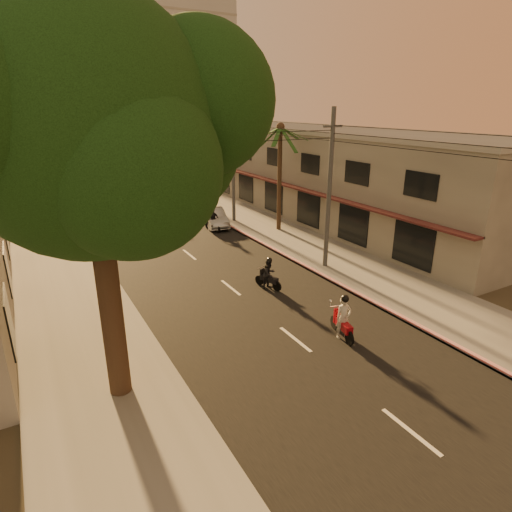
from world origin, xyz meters
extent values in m
plane|color=#383023|center=(0.00, 0.00, 0.00)|extent=(160.00, 160.00, 0.00)
cube|color=black|center=(0.00, 20.00, 0.01)|extent=(10.00, 140.00, 0.02)
cube|color=slate|center=(7.50, 20.00, 0.06)|extent=(5.00, 140.00, 0.12)
cube|color=slate|center=(-7.50, 20.00, 0.06)|extent=(5.00, 140.00, 0.12)
cube|color=red|center=(5.10, 15.00, 0.10)|extent=(0.20, 60.00, 0.20)
cube|color=gray|center=(14.00, 18.00, 3.50)|extent=(8.00, 34.00, 7.00)
cube|color=#A39C93|center=(14.00, 18.00, 7.15)|extent=(8.20, 34.20, 0.30)
cube|color=#451B1C|center=(9.70, 18.00, 3.10)|extent=(0.80, 34.00, 0.12)
cube|color=#B7B5B2|center=(16.00, 56.00, 14.00)|extent=(12.00, 12.00, 28.00)
cylinder|color=black|center=(-7.00, 2.00, 3.00)|extent=(0.70, 0.70, 6.00)
cylinder|color=black|center=(-6.20, 2.40, 6.00)|extent=(1.22, 2.17, 3.04)
cylinder|color=black|center=(-7.60, 1.70, 6.20)|extent=(1.31, 1.49, 2.73)
sphere|color=black|center=(-7.00, 2.00, 8.50)|extent=(7.20, 7.20, 7.20)
sphere|color=black|center=(-4.80, 3.00, 8.00)|extent=(5.20, 5.20, 5.20)
sphere|color=black|center=(-8.80, 2.80, 8.20)|extent=(4.80, 4.80, 4.80)
sphere|color=black|center=(-6.40, 0.20, 7.60)|extent=(4.60, 4.60, 4.60)
sphere|color=black|center=(-4.00, 1.50, 9.20)|extent=(4.40, 4.40, 4.40)
sphere|color=black|center=(-5.80, 4.40, 9.60)|extent=(4.40, 4.40, 4.40)
cylinder|color=black|center=(8.00, 16.00, 3.80)|extent=(0.32, 0.32, 7.60)
sphere|color=black|center=(8.00, 16.00, 7.60)|extent=(0.60, 0.60, 0.60)
cylinder|color=#38383A|center=(6.20, 8.00, 4.50)|extent=(0.26, 0.26, 9.00)
cube|color=#38383A|center=(6.20, 8.00, 8.00)|extent=(1.20, 0.12, 0.12)
cylinder|color=#38383A|center=(6.20, 20.00, 4.50)|extent=(0.26, 0.26, 9.00)
cube|color=#38383A|center=(6.20, 20.00, 8.00)|extent=(1.20, 0.12, 0.12)
cylinder|color=#38383A|center=(6.20, 32.00, 4.50)|extent=(0.26, 0.26, 9.00)
cube|color=#38383A|center=(6.20, 32.00, 8.00)|extent=(1.20, 0.12, 0.12)
cylinder|color=#38383A|center=(6.20, 44.00, 4.50)|extent=(0.26, 0.26, 9.00)
cube|color=#38383A|center=(6.20, 44.00, 8.00)|extent=(1.20, 0.12, 0.12)
cube|color=#A39C93|center=(14.00, 45.00, 3.00)|extent=(8.00, 14.00, 6.00)
cylinder|color=black|center=(1.96, 1.92, 0.30)|extent=(0.25, 0.61, 0.61)
cylinder|color=black|center=(1.64, 0.61, 0.30)|extent=(0.25, 0.61, 0.61)
cube|color=maroon|center=(1.78, 1.19, 0.59)|extent=(0.58, 1.23, 0.32)
cube|color=maroon|center=(1.91, 1.71, 0.76)|extent=(0.34, 0.18, 0.65)
cylinder|color=silver|center=(1.94, 1.84, 1.13)|extent=(0.59, 0.18, 0.04)
imported|color=beige|center=(1.78, 1.19, 0.91)|extent=(0.86, 0.74, 1.82)
sphere|color=black|center=(1.78, 1.19, 1.77)|extent=(0.32, 0.32, 0.32)
sphere|color=silver|center=(1.64, 1.89, 1.40)|extent=(0.13, 0.13, 0.13)
sphere|color=silver|center=(2.23, 1.74, 1.40)|extent=(0.13, 0.13, 0.13)
cylinder|color=black|center=(1.52, 7.61, 0.27)|extent=(0.26, 0.54, 0.54)
cylinder|color=black|center=(1.90, 6.47, 0.27)|extent=(0.26, 0.54, 0.54)
cube|color=black|center=(1.73, 6.97, 0.53)|extent=(0.59, 1.09, 0.29)
cube|color=black|center=(1.58, 7.43, 0.67)|extent=(0.30, 0.18, 0.58)
cylinder|color=silver|center=(1.55, 7.54, 1.01)|extent=(0.51, 0.20, 0.04)
imported|color=black|center=(1.73, 6.97, 0.81)|extent=(1.15, 1.08, 1.62)
sphere|color=black|center=(1.73, 6.97, 1.57)|extent=(0.29, 0.29, 0.29)
cylinder|color=black|center=(3.43, 18.98, 0.30)|extent=(0.21, 0.61, 0.60)
cylinder|color=black|center=(3.65, 17.67, 0.30)|extent=(0.21, 0.61, 0.60)
cube|color=black|center=(3.56, 18.24, 0.59)|extent=(0.49, 1.20, 0.32)
cube|color=black|center=(3.46, 18.77, 0.74)|extent=(0.33, 0.16, 0.64)
cylinder|color=silver|center=(3.44, 18.89, 1.12)|extent=(0.58, 0.14, 0.04)
imported|color=black|center=(3.56, 18.24, 0.89)|extent=(1.19, 0.79, 1.79)
sphere|color=black|center=(3.56, 18.24, 1.74)|extent=(0.32, 0.32, 0.32)
cylinder|color=black|center=(1.48, 24.08, 0.31)|extent=(0.18, 0.63, 0.62)
cylinder|color=black|center=(1.31, 22.70, 0.31)|extent=(0.18, 0.63, 0.62)
cube|color=black|center=(1.39, 23.31, 0.61)|extent=(0.45, 1.25, 0.33)
cube|color=black|center=(1.45, 23.86, 0.78)|extent=(0.34, 0.15, 0.67)
cylinder|color=silver|center=(1.47, 23.99, 1.16)|extent=(0.61, 0.11, 0.04)
imported|color=black|center=(1.39, 23.31, 0.93)|extent=(1.05, 0.81, 1.86)
sphere|color=black|center=(1.39, 23.31, 1.81)|extent=(0.33, 0.33, 0.33)
cylinder|color=black|center=(2.01, 29.85, 0.27)|extent=(0.15, 0.56, 0.55)
cylinder|color=black|center=(2.12, 28.63, 0.27)|extent=(0.15, 0.56, 0.55)
cube|color=black|center=(2.07, 29.16, 0.54)|extent=(0.37, 1.10, 0.29)
cube|color=black|center=(2.03, 29.65, 0.69)|extent=(0.30, 0.12, 0.59)
cylinder|color=silver|center=(2.02, 29.77, 1.03)|extent=(0.54, 0.09, 0.04)
imported|color=black|center=(2.07, 29.16, 0.82)|extent=(1.17, 0.80, 1.65)
sphere|color=black|center=(2.07, 29.16, 1.60)|extent=(0.29, 0.29, 0.29)
imported|color=#9FA0A6|center=(4.24, 19.55, 0.71)|extent=(2.99, 4.81, 1.41)
cylinder|color=black|center=(2.56, 40.67, 0.28)|extent=(0.28, 0.57, 0.57)
cylinder|color=black|center=(2.16, 39.47, 0.28)|extent=(0.28, 0.57, 0.57)
cube|color=black|center=(2.33, 40.00, 0.56)|extent=(0.63, 1.15, 0.30)
cube|color=black|center=(2.50, 40.48, 0.71)|extent=(0.32, 0.19, 0.61)
cylinder|color=silver|center=(2.54, 40.60, 1.07)|extent=(0.54, 0.22, 0.04)
imported|color=black|center=(2.33, 40.00, 0.85)|extent=(1.16, 1.05, 1.70)
sphere|color=black|center=(2.33, 40.00, 1.65)|extent=(0.30, 0.30, 0.30)
camera|label=1|loc=(-8.92, -10.59, 9.08)|focal=30.00mm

